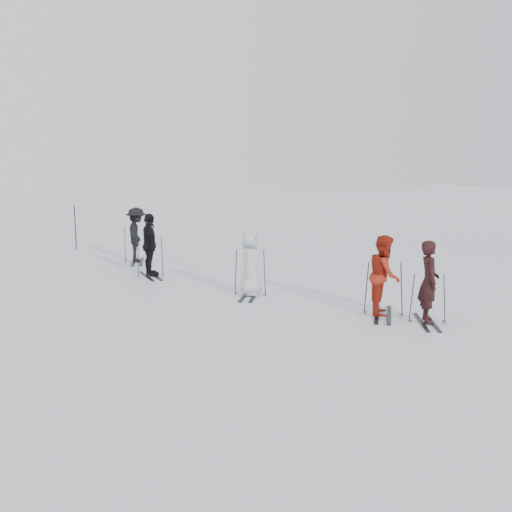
{
  "coord_description": "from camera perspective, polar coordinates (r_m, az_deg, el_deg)",
  "views": [
    {
      "loc": [
        -5.98,
        -12.53,
        3.39
      ],
      "look_at": [
        0.0,
        1.0,
        1.0
      ],
      "focal_mm": 40.0,
      "sensor_mm": 36.0,
      "label": 1
    }
  ],
  "objects": [
    {
      "name": "skis_near_dark",
      "position": [
        12.8,
        16.83,
        -4.0
      ],
      "size": [
        1.73,
        1.45,
        1.12
      ],
      "primitive_type": null,
      "rotation": [
        0.0,
        0.0,
        1.06
      ],
      "color": "black",
      "rests_on": "ground"
    },
    {
      "name": "piste_marker",
      "position": [
        23.79,
        -17.62,
        2.72
      ],
      "size": [
        0.05,
        0.05,
        1.79
      ],
      "primitive_type": "cylinder",
      "rotation": [
        0.0,
        0.0,
        -0.23
      ],
      "color": "black",
      "rests_on": "ground"
    },
    {
      "name": "skis_uphill_left",
      "position": [
        17.6,
        -10.53,
        -0.08
      ],
      "size": [
        1.67,
        0.9,
        1.21
      ],
      "primitive_type": null,
      "rotation": [
        0.0,
        0.0,
        1.58
      ],
      "color": "black",
      "rests_on": "ground"
    },
    {
      "name": "ground",
      "position": [
        14.29,
        1.62,
        -4.55
      ],
      "size": [
        120.0,
        120.0,
        0.0
      ],
      "primitive_type": "plane",
      "color": "silver",
      "rests_on": "ground"
    },
    {
      "name": "skier_red",
      "position": [
        13.12,
        12.71,
        -1.99
      ],
      "size": [
        1.07,
        1.11,
        1.8
      ],
      "primitive_type": "imported",
      "rotation": [
        0.0,
        0.0,
        0.92
      ],
      "color": "#9D2211",
      "rests_on": "ground"
    },
    {
      "name": "skier_grey",
      "position": [
        14.76,
        -0.59,
        -0.76
      ],
      "size": [
        0.89,
        0.98,
        1.69
      ],
      "primitive_type": "imported",
      "rotation": [
        0.0,
        0.0,
        1.0
      ],
      "color": "silver",
      "rests_on": "ground"
    },
    {
      "name": "skier_near_dark",
      "position": [
        12.74,
        16.9,
        -2.58
      ],
      "size": [
        0.68,
        0.77,
        1.76
      ],
      "primitive_type": "imported",
      "rotation": [
        0.0,
        0.0,
        1.06
      ],
      "color": "black",
      "rests_on": "ground"
    },
    {
      "name": "skis_red",
      "position": [
        13.17,
        12.67,
        -3.14
      ],
      "size": [
        1.93,
        1.77,
        1.26
      ],
      "primitive_type": null,
      "rotation": [
        0.0,
        0.0,
        0.92
      ],
      "color": "black",
      "rests_on": "ground"
    },
    {
      "name": "skis_uphill_far",
      "position": [
        20.25,
        -11.82,
        1.23
      ],
      "size": [
        1.99,
        1.38,
        1.32
      ],
      "primitive_type": null,
      "rotation": [
        0.0,
        0.0,
        1.32
      ],
      "color": "black",
      "rests_on": "ground"
    },
    {
      "name": "skis_grey",
      "position": [
        14.8,
        -0.59,
        -1.61
      ],
      "size": [
        1.91,
        1.67,
        1.24
      ],
      "primitive_type": null,
      "rotation": [
        0.0,
        0.0,
        1.0
      ],
      "color": "black",
      "rests_on": "ground"
    },
    {
      "name": "skier_uphill_left",
      "position": [
        17.55,
        -10.57,
        1.02
      ],
      "size": [
        0.48,
        1.12,
        1.89
      ],
      "primitive_type": "imported",
      "rotation": [
        0.0,
        0.0,
        1.58
      ],
      "color": "black",
      "rests_on": "ground"
    },
    {
      "name": "skier_uphill_far",
      "position": [
        20.21,
        -11.85,
        2.03
      ],
      "size": [
        0.99,
        1.36,
        1.89
      ],
      "primitive_type": "imported",
      "rotation": [
        0.0,
        0.0,
        1.32
      ],
      "color": "black",
      "rests_on": "ground"
    }
  ]
}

